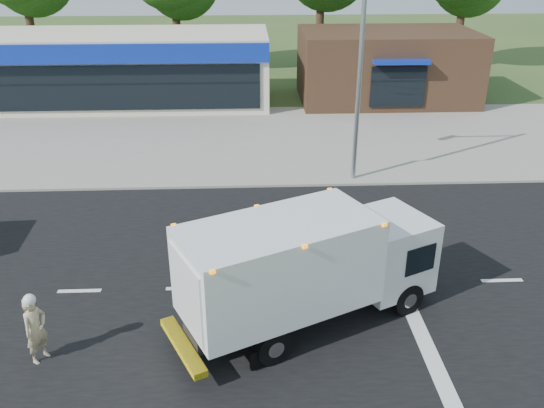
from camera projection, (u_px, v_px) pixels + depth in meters
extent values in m
plane|color=#385123|center=(294.00, 286.00, 16.28)|extent=(120.00, 120.00, 0.00)
cube|color=black|center=(294.00, 286.00, 16.28)|extent=(60.00, 14.00, 0.02)
cube|color=gray|center=(278.00, 174.00, 23.66)|extent=(60.00, 2.40, 0.12)
cube|color=gray|center=(272.00, 132.00, 28.93)|extent=(60.00, 9.00, 0.02)
cube|color=silver|center=(79.00, 291.00, 16.03)|extent=(1.20, 0.15, 0.01)
cube|color=silver|center=(187.00, 288.00, 16.15)|extent=(1.20, 0.15, 0.01)
cube|color=silver|center=(294.00, 286.00, 16.27)|extent=(1.20, 0.15, 0.01)
cube|color=silver|center=(399.00, 283.00, 16.39)|extent=(1.20, 0.15, 0.01)
cube|color=silver|center=(502.00, 280.00, 16.51)|extent=(1.20, 0.15, 0.01)
cube|color=silver|center=(429.00, 352.00, 13.68)|extent=(0.40, 7.00, 0.01)
cube|color=black|center=(279.00, 310.00, 14.14)|extent=(4.57, 2.85, 0.32)
cube|color=silver|center=(387.00, 251.00, 15.22)|extent=(2.53, 2.60, 1.94)
cube|color=black|center=(414.00, 237.00, 15.52)|extent=(0.89, 1.64, 0.83)
cube|color=white|center=(279.00, 265.00, 13.59)|extent=(5.13, 4.02, 2.18)
cube|color=silver|center=(186.00, 293.00, 12.60)|extent=(0.86, 1.69, 1.76)
cube|color=yellow|center=(183.00, 346.00, 13.12)|extent=(1.26, 2.14, 0.17)
cube|color=orange|center=(279.00, 225.00, 13.13)|extent=(4.98, 3.97, 0.07)
cylinder|color=black|center=(366.00, 267.00, 16.36)|extent=(0.92, 0.64, 0.89)
cylinder|color=black|center=(407.00, 298.00, 14.96)|extent=(0.92, 0.64, 0.89)
cylinder|color=black|center=(239.00, 305.00, 14.68)|extent=(0.92, 0.64, 0.89)
cylinder|color=black|center=(274.00, 347.00, 13.21)|extent=(0.92, 0.64, 0.89)
imported|color=tan|center=(36.00, 330.00, 13.14)|extent=(0.65, 0.73, 1.69)
sphere|color=white|center=(29.00, 300.00, 12.79)|extent=(0.28, 0.28, 0.28)
cube|color=beige|center=(111.00, 68.00, 33.14)|extent=(18.00, 6.00, 4.00)
cube|color=#0D289D|center=(96.00, 54.00, 29.79)|extent=(18.00, 0.30, 1.00)
cube|color=black|center=(100.00, 88.00, 30.55)|extent=(17.00, 0.12, 2.40)
cube|color=#382316|center=(386.00, 66.00, 33.79)|extent=(10.00, 6.00, 4.00)
cube|color=#0D289D|center=(401.00, 61.00, 30.60)|extent=(3.00, 1.20, 0.20)
cube|color=black|center=(398.00, 87.00, 31.24)|extent=(3.00, 0.12, 2.20)
cylinder|color=gray|center=(359.00, 82.00, 21.57)|extent=(0.18, 0.18, 8.00)
cylinder|color=#332114|center=(30.00, 20.00, 39.37)|extent=(0.56, 0.56, 7.35)
cylinder|color=#332114|center=(177.00, 23.00, 39.88)|extent=(0.56, 0.56, 6.86)
cylinder|color=#332114|center=(320.00, 15.00, 40.08)|extent=(0.56, 0.56, 7.84)
cylinder|color=#332114|center=(460.00, 20.00, 40.66)|extent=(0.56, 0.56, 7.00)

